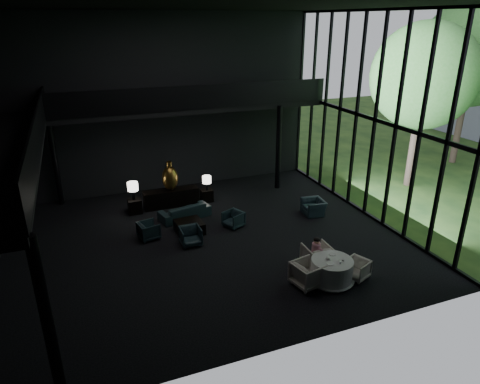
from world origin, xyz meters
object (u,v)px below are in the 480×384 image
object	(u,v)px
table_lamp_right	(207,180)
lounge_armchair_south	(190,236)
dining_chair_west	(308,271)
bronze_urn	(170,178)
side_table_left	(135,206)
coffee_table	(189,227)
dining_table	(331,272)
lounge_armchair_west	(149,230)
dining_chair_east	(357,269)
side_table_right	(207,195)
dining_chair_north	(317,254)
sofa	(185,209)
window_armchair	(314,206)
lounge_armchair_east	(233,219)
child	(316,246)
table_lamp_left	(133,187)
console	(171,198)

from	to	relation	value
table_lamp_right	lounge_armchair_south	xyz separation A→B (m)	(-1.74, -3.56, -0.67)
dining_chair_west	bronze_urn	bearing A→B (deg)	7.02
side_table_left	coffee_table	size ratio (longest dim) A/B	0.61
table_lamp_right	dining_table	world-z (taller)	table_lamp_right
bronze_urn	lounge_armchair_west	world-z (taller)	bronze_urn
dining_chair_east	dining_chair_west	distance (m)	1.67
side_table_right	dining_chair_north	xyz separation A→B (m)	(1.76, -6.59, 0.18)
dining_chair_north	side_table_right	bearing A→B (deg)	-73.45
sofa	lounge_armchair_south	world-z (taller)	sofa
lounge_armchair_south	dining_chair_west	xyz separation A→B (m)	(2.66, -3.80, 0.13)
sofa	dining_chair_west	size ratio (longest dim) A/B	2.17
window_armchair	lounge_armchair_west	bearing A→B (deg)	-86.58
table_lamp_right	dining_chair_north	bearing A→B (deg)	-74.81
lounge_armchair_east	dining_chair_north	world-z (taller)	dining_chair_north
sofa	coffee_table	distance (m)	1.34
bronze_urn	dining_table	size ratio (longest dim) A/B	0.88
bronze_urn	dining_chair_west	world-z (taller)	bronze_urn
side_table_right	lounge_armchair_south	world-z (taller)	lounge_armchair_south
sofa	child	size ratio (longest dim) A/B	3.35
lounge_armchair_west	dining_chair_east	distance (m)	7.54
side_table_left	dining_chair_east	distance (m)	9.50
table_lamp_left	window_armchair	xyz separation A→B (m)	(6.98, -2.91, -0.76)
lounge_armchair_south	child	size ratio (longest dim) A/B	1.15
lounge_armchair_west	dining_table	xyz separation A→B (m)	(4.79, -4.88, -0.01)
side_table_left	lounge_armchair_south	bearing A→B (deg)	-67.60
bronze_urn	lounge_armchair_west	bearing A→B (deg)	-118.66
console	side_table_right	size ratio (longest dim) A/B	4.26
console	side_table_left	size ratio (longest dim) A/B	3.96
lounge_armchair_south	table_lamp_right	bearing A→B (deg)	64.44
table_lamp_left	table_lamp_right	bearing A→B (deg)	-0.80
coffee_table	dining_chair_west	size ratio (longest dim) A/B	1.02
dining_table	dining_chair_east	world-z (taller)	dining_table
console	lounge_armchair_east	size ratio (longest dim) A/B	3.73
dining_chair_west	child	size ratio (longest dim) A/B	1.55
side_table_left	table_lamp_right	size ratio (longest dim) A/B	0.91
bronze_urn	lounge_armchair_east	bearing A→B (deg)	-57.83
table_lamp_left	dining_chair_north	bearing A→B (deg)	-52.78
console	window_armchair	world-z (taller)	console
sofa	child	xyz separation A→B (m)	(3.07, -5.23, 0.35)
side_table_left	dining_table	xyz separation A→B (m)	(4.93, -7.42, 0.03)
console	bronze_urn	bearing A→B (deg)	90.00
lounge_armchair_west	dining_chair_west	bearing A→B (deg)	-152.47
console	table_lamp_right	world-z (taller)	table_lamp_right
window_armchair	dining_chair_north	xyz separation A→B (m)	(-2.02, -3.63, 0.09)
dining_table	dining_chair_north	distance (m)	0.95
side_table_left	window_armchair	world-z (taller)	window_armchair
dining_chair_west	lounge_armchair_east	bearing A→B (deg)	-2.88
sofa	lounge_armchair_west	distance (m)	2.11
lounge_armchair_south	dining_table	bearing A→B (deg)	-47.68
lounge_armchair_west	lounge_armchair_south	bearing A→B (deg)	-139.63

